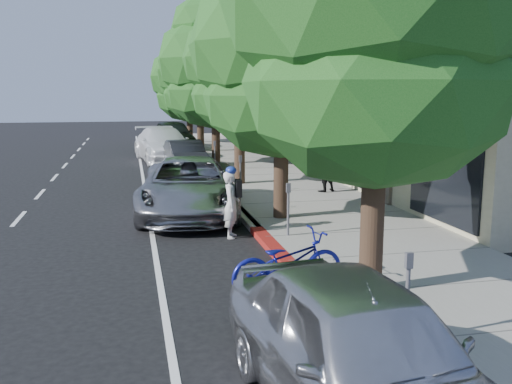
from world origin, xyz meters
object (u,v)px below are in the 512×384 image
object	(u,v)px
street_tree_1	(282,49)
street_tree_3	(215,62)
street_tree_5	(189,78)
near_car_a	(361,354)
dark_sedan	(186,156)
street_tree_4	(200,72)
pedestrian	(324,169)
street_tree_2	(239,62)
dark_suv_far	(173,135)
bicycle	(288,262)
white_pickup	(163,145)
street_tree_0	(380,0)
cyclist	(231,205)
silver_suv	(189,187)

from	to	relation	value
street_tree_1	street_tree_3	size ratio (longest dim) A/B	0.94
street_tree_5	near_car_a	bearing A→B (deg)	-92.82
dark_sedan	street_tree_3	bearing A→B (deg)	39.01
street_tree_4	pedestrian	bearing A→B (deg)	-80.29
street_tree_5	pedestrian	world-z (taller)	street_tree_5
street_tree_1	street_tree_2	xyz separation A→B (m)	(-0.00, 6.00, -0.02)
street_tree_1	dark_suv_far	world-z (taller)	street_tree_1
street_tree_2	street_tree_3	world-z (taller)	street_tree_3
street_tree_5	dark_sedan	distance (m)	14.09
street_tree_5	bicycle	world-z (taller)	street_tree_5
street_tree_1	street_tree_3	xyz separation A→B (m)	(-0.00, 12.00, 0.25)
white_pickup	dark_suv_far	xyz separation A→B (m)	(0.91, 5.74, 0.05)
street_tree_3	street_tree_1	bearing A→B (deg)	-90.00
street_tree_3	dark_sedan	distance (m)	4.70
street_tree_3	dark_suv_far	world-z (taller)	street_tree_3
white_pickup	near_car_a	bearing A→B (deg)	-95.82
street_tree_0	street_tree_2	xyz separation A→B (m)	(-0.00, 12.00, -0.35)
street_tree_2	street_tree_4	size ratio (longest dim) A/B	0.97
street_tree_0	dark_suv_far	size ratio (longest dim) A/B	1.52
cyclist	dark_suv_far	bearing A→B (deg)	14.50
street_tree_3	dark_sedan	bearing A→B (deg)	-136.62
silver_suv	white_pickup	xyz separation A→B (m)	(0.04, 13.25, 0.03)
street_tree_1	dark_suv_far	distance (m)	20.87
white_pickup	dark_suv_far	bearing A→B (deg)	73.64
street_tree_0	dark_sedan	size ratio (longest dim) A/B	1.91
dark_sedan	bicycle	bearing A→B (deg)	-93.33
dark_suv_far	bicycle	bearing A→B (deg)	-96.20
cyclist	street_tree_0	bearing A→B (deg)	-146.05
near_car_a	silver_suv	bearing A→B (deg)	87.88
street_tree_5	dark_suv_far	world-z (taller)	street_tree_5
near_car_a	pedestrian	bearing A→B (deg)	66.77
street_tree_4	dark_sedan	bearing A→B (deg)	-101.95
street_tree_2	bicycle	bearing A→B (deg)	-96.51
street_tree_1	street_tree_2	bearing A→B (deg)	90.00
street_tree_4	bicycle	size ratio (longest dim) A/B	3.58
street_tree_4	white_pickup	xyz separation A→B (m)	(-2.31, -3.25, -3.76)
street_tree_0	dark_suv_far	distance (m)	26.83
silver_suv	pedestrian	world-z (taller)	pedestrian
cyclist	dark_suv_far	size ratio (longest dim) A/B	0.31
street_tree_4	dark_sedan	distance (m)	8.61
bicycle	street_tree_2	bearing A→B (deg)	-16.30
street_tree_4	dark_sedan	xyz separation A→B (m)	(-1.59, -7.50, -3.92)
street_tree_1	street_tree_5	bearing A→B (deg)	90.00
bicycle	white_pickup	bearing A→B (deg)	-6.93
street_tree_3	dark_sedan	size ratio (longest dim) A/B	1.90
cyclist	dark_suv_far	xyz separation A→B (m)	(0.20, 21.82, 0.09)
white_pickup	street_tree_2	bearing A→B (deg)	-82.61
bicycle	cyclist	bearing A→B (deg)	-5.57
cyclist	street_tree_5	bearing A→B (deg)	11.41
bicycle	silver_suv	distance (m)	6.98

